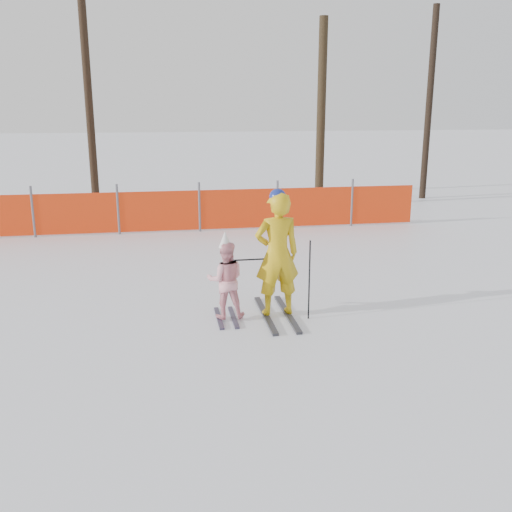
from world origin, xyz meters
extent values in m
plane|color=white|center=(0.00, 0.00, 0.00)|extent=(120.00, 120.00, 0.00)
cube|color=black|center=(0.17, 0.65, 0.02)|extent=(0.09, 1.58, 0.04)
cube|color=black|center=(0.51, 0.65, 0.02)|extent=(0.09, 1.58, 0.04)
imported|color=gold|center=(0.34, 0.65, 0.97)|extent=(0.72, 0.50, 1.87)
sphere|color=navy|center=(0.34, 0.65, 1.83)|extent=(0.25, 0.25, 0.25)
cube|color=black|center=(-0.54, 0.65, 0.01)|extent=(0.09, 0.88, 0.03)
cube|color=black|center=(-0.32, 0.65, 0.01)|extent=(0.09, 0.88, 0.03)
imported|color=#FCA4B0|center=(-0.43, 0.65, 0.61)|extent=(0.59, 0.48, 1.16)
cone|color=white|center=(-0.43, 0.65, 1.23)|extent=(0.19, 0.19, 0.24)
cylinder|color=black|center=(0.79, 0.45, 0.61)|extent=(0.02, 0.02, 1.21)
cylinder|color=black|center=(-0.04, 0.65, 0.91)|extent=(0.53, 0.03, 0.02)
cylinder|color=#595960|center=(-4.38, 6.82, 0.62)|extent=(0.06, 0.06, 1.25)
cylinder|color=#595960|center=(-2.38, 6.82, 0.62)|extent=(0.06, 0.06, 1.25)
cylinder|color=#595960|center=(-0.38, 6.82, 0.62)|extent=(0.06, 0.06, 1.25)
cylinder|color=#595960|center=(1.62, 6.82, 0.62)|extent=(0.06, 0.06, 1.25)
cylinder|color=#595960|center=(3.62, 6.82, 0.62)|extent=(0.06, 0.06, 1.25)
cube|color=#F3360C|center=(-3.55, 6.82, 0.55)|extent=(17.66, 0.03, 1.00)
cylinder|color=#302415|center=(3.59, 9.91, 2.81)|extent=(0.27, 0.27, 5.63)
cylinder|color=black|center=(7.54, 10.86, 3.10)|extent=(0.22, 0.22, 6.20)
cylinder|color=black|center=(-3.43, 11.74, 3.42)|extent=(0.25, 0.25, 6.84)
camera|label=1|loc=(-1.32, -7.38, 3.14)|focal=40.00mm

